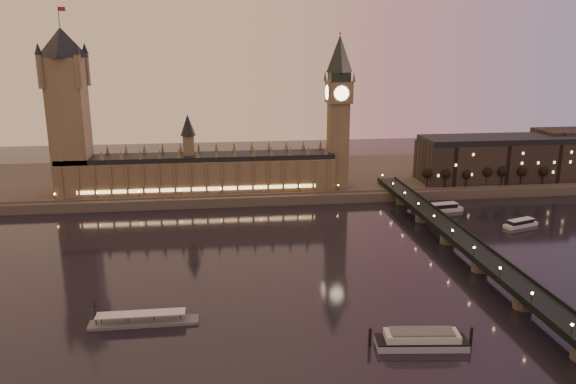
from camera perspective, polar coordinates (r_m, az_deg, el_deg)
name	(u,v)px	position (r m, az deg, el deg)	size (l,w,h in m)	color
ground	(278,265)	(270.17, -0.99, -7.42)	(700.00, 700.00, 0.00)	black
far_embankment	(294,178)	(429.09, 0.60, 1.47)	(560.00, 130.00, 6.00)	#423D35
palace_of_westminster	(199,169)	(378.49, -9.06, 2.37)	(180.00, 26.62, 52.00)	brown
victoria_tower	(67,104)	(382.89, -21.49, 8.36)	(31.68, 31.68, 118.00)	brown
big_ben	(339,103)	(380.17, 5.17, 9.00)	(17.68, 17.68, 104.00)	brown
westminster_bridge	(462,246)	(291.84, 17.27, -5.24)	(13.20, 260.00, 15.30)	black
city_block	(523,156)	(446.70, 22.75, 3.37)	(155.00, 45.00, 34.00)	black
bare_tree_0	(425,175)	(393.52, 13.78, 1.67)	(6.23, 6.23, 12.67)	black
bare_tree_1	(445,175)	(398.77, 15.68, 1.71)	(6.23, 6.23, 12.67)	black
bare_tree_2	(465,174)	(404.45, 17.54, 1.75)	(6.23, 6.23, 12.67)	black
bare_tree_3	(485,173)	(410.54, 19.34, 1.79)	(6.23, 6.23, 12.67)	black
bare_tree_4	(504,173)	(417.03, 21.09, 1.82)	(6.23, 6.23, 12.67)	black
bare_tree_5	(523,172)	(423.89, 22.78, 1.86)	(6.23, 6.23, 12.67)	black
bare_tree_6	(542,172)	(431.11, 24.42, 1.89)	(6.23, 6.23, 12.67)	black
cruise_boat_b	(441,208)	(365.56, 15.24, -1.57)	(29.09, 11.00, 5.24)	silver
cruise_boat_c	(521,223)	(350.96, 22.57, -2.95)	(22.75, 12.83, 4.40)	silver
moored_barge	(422,340)	(206.88, 13.41, -14.38)	(36.33, 12.37, 6.70)	#909BB8
pontoon_pier	(143,321)	(223.61, -14.48, -12.59)	(40.67, 6.78, 10.84)	#595B5E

